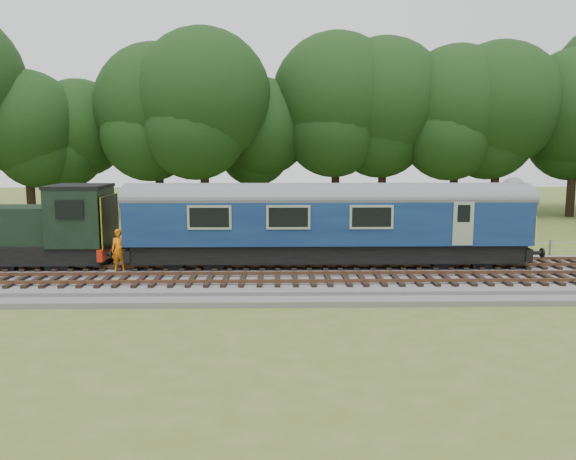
{
  "coord_description": "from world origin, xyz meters",
  "views": [
    {
      "loc": [
        -4.19,
        -24.0,
        5.68
      ],
      "look_at": [
        -3.72,
        1.4,
        2.0
      ],
      "focal_mm": 35.0,
      "sensor_mm": 36.0,
      "label": 1
    }
  ],
  "objects": [
    {
      "name": "tree_line",
      "position": [
        0.0,
        22.0,
        0.0
      ],
      "size": [
        70.0,
        8.0,
        18.0
      ],
      "primitive_type": null,
      "color": "black",
      "rests_on": "ground"
    },
    {
      "name": "fence",
      "position": [
        0.0,
        4.5,
        0.0
      ],
      "size": [
        64.0,
        0.12,
        1.0
      ],
      "primitive_type": null,
      "color": "#6B6054",
      "rests_on": "ground"
    },
    {
      "name": "shunter_loco",
      "position": [
        -15.85,
        1.4,
        1.97
      ],
      "size": [
        8.91,
        2.6,
        3.38
      ],
      "color": "black",
      "rests_on": "ground"
    },
    {
      "name": "track_north",
      "position": [
        0.0,
        1.4,
        0.42
      ],
      "size": [
        67.2,
        2.4,
        0.21
      ],
      "color": "black",
      "rests_on": "ballast"
    },
    {
      "name": "ballast",
      "position": [
        0.0,
        0.0,
        0.17
      ],
      "size": [
        70.0,
        7.0,
        0.35
      ],
      "primitive_type": "cube",
      "color": "#4C4C4F",
      "rests_on": "ground"
    },
    {
      "name": "worker",
      "position": [
        -11.17,
        0.41,
        1.28
      ],
      "size": [
        0.74,
        0.56,
        1.85
      ],
      "primitive_type": "imported",
      "rotation": [
        0.0,
        0.0,
        0.18
      ],
      "color": "orange",
      "rests_on": "ballast"
    },
    {
      "name": "dmu_railcar",
      "position": [
        -1.92,
        1.4,
        2.61
      ],
      "size": [
        18.05,
        2.86,
        3.88
      ],
      "color": "black",
      "rests_on": "ground"
    },
    {
      "name": "track_south",
      "position": [
        0.0,
        -1.6,
        0.42
      ],
      "size": [
        67.2,
        2.4,
        0.21
      ],
      "color": "black",
      "rests_on": "ballast"
    },
    {
      "name": "ground",
      "position": [
        0.0,
        0.0,
        0.0
      ],
      "size": [
        120.0,
        120.0,
        0.0
      ],
      "primitive_type": "plane",
      "color": "#4D5D22",
      "rests_on": "ground"
    }
  ]
}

